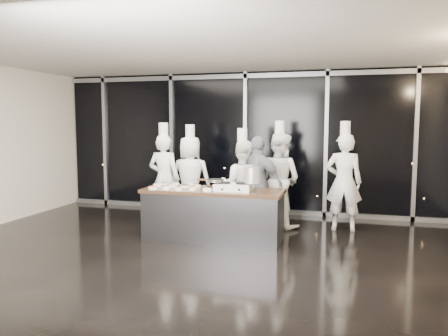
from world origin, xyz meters
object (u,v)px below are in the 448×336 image
(stove, at_px, (233,187))
(chef_center, at_px, (242,185))
(chef_far_left, at_px, (164,178))
(chef_left, at_px, (190,178))
(frying_pan, at_px, (215,181))
(demo_counter, at_px, (213,214))
(chef_side, at_px, (344,181))
(guest, at_px, (258,183))
(chef_right, at_px, (279,180))
(stock_pot, at_px, (252,175))

(stove, distance_m, chef_center, 0.91)
(chef_far_left, bearing_deg, chef_left, -137.79)
(stove, xyz_separation_m, frying_pan, (-0.32, -0.01, 0.10))
(demo_counter, distance_m, chef_center, 0.99)
(chef_center, xyz_separation_m, chef_side, (1.87, 0.50, 0.07))
(stove, bearing_deg, guest, 72.32)
(chef_center, distance_m, chef_right, 0.78)
(chef_far_left, relative_size, chef_side, 0.99)
(frying_pan, height_order, chef_side, chef_side)
(chef_center, bearing_deg, chef_left, -22.73)
(frying_pan, bearing_deg, stock_pot, 0.46)
(demo_counter, height_order, stove, stove)
(demo_counter, relative_size, stove, 3.88)
(guest, bearing_deg, stove, 97.52)
(chef_left, bearing_deg, guest, 160.06)
(demo_counter, height_order, guest, guest)
(frying_pan, xyz_separation_m, chef_far_left, (-1.38, 0.98, -0.13))
(demo_counter, relative_size, chef_far_left, 1.20)
(stove, relative_size, chef_left, 0.31)
(stock_pot, relative_size, chef_far_left, 0.13)
(chef_center, height_order, chef_right, chef_right)
(chef_center, bearing_deg, frying_pan, 70.30)
(chef_far_left, xyz_separation_m, chef_left, (0.44, 0.36, -0.03))
(demo_counter, height_order, stock_pot, stock_pot)
(demo_counter, distance_m, frying_pan, 0.62)
(demo_counter, height_order, frying_pan, frying_pan)
(stock_pot, relative_size, chef_left, 0.13)
(chef_side, bearing_deg, chef_left, -1.20)
(frying_pan, relative_size, chef_far_left, 0.24)
(demo_counter, relative_size, frying_pan, 4.94)
(stock_pot, height_order, chef_left, chef_left)
(frying_pan, xyz_separation_m, chef_center, (0.27, 0.91, -0.19))
(stock_pot, xyz_separation_m, chef_side, (1.49, 1.37, -0.23))
(chef_left, xyz_separation_m, guest, (1.51, -0.39, 0.00))
(frying_pan, relative_size, chef_left, 0.25)
(stock_pot, bearing_deg, stove, -175.19)
(chef_right, bearing_deg, demo_counter, 77.34)
(chef_left, xyz_separation_m, chef_right, (1.85, 0.02, 0.03))
(stove, bearing_deg, chef_center, 90.65)
(chef_far_left, distance_m, chef_right, 2.32)
(chef_left, relative_size, guest, 1.11)
(guest, bearing_deg, chef_side, -141.32)
(frying_pan, relative_size, stock_pot, 1.84)
(chef_far_left, xyz_separation_m, chef_side, (3.52, 0.43, 0.01))
(chef_left, relative_size, chef_side, 0.97)
(chef_far_left, bearing_deg, demo_counter, 148.50)
(frying_pan, distance_m, chef_right, 1.63)
(chef_center, bearing_deg, stock_pot, 110.40)
(chef_center, bearing_deg, stove, 90.05)
(chef_left, distance_m, chef_center, 1.28)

